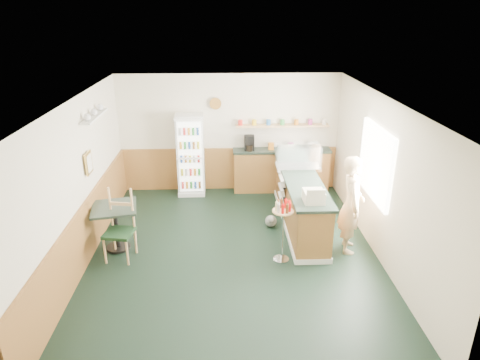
{
  "coord_description": "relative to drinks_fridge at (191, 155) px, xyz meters",
  "views": [
    {
      "loc": [
        -0.14,
        -6.49,
        4.0
      ],
      "look_at": [
        0.15,
        0.6,
        1.15
      ],
      "focal_mm": 32.0,
      "sensor_mm": 36.0,
      "label": 1
    }
  ],
  "objects": [
    {
      "name": "shopkeeper",
      "position": [
        2.93,
        -2.66,
        -0.05
      ],
      "size": [
        0.51,
        0.64,
        1.75
      ],
      "primitive_type": "imported",
      "rotation": [
        0.0,
        0.0,
        1.41
      ],
      "color": "tan",
      "rests_on": "ground"
    },
    {
      "name": "newspaper_rack",
      "position": [
        1.88,
        -1.59,
        -0.32
      ],
      "size": [
        0.09,
        0.48,
        0.75
      ],
      "color": "black",
      "rests_on": "ground"
    },
    {
      "name": "display_case",
      "position": [
        2.23,
        -1.21,
        0.33
      ],
      "size": [
        0.88,
        0.46,
        0.5
      ],
      "color": "silver",
      "rests_on": "service_counter"
    },
    {
      "name": "cafe_table",
      "position": [
        -1.17,
        -2.47,
        -0.34
      ],
      "size": [
        0.87,
        0.87,
        0.82
      ],
      "rotation": [
        0.0,
        0.0,
        0.19
      ],
      "color": "black",
      "rests_on": "ground"
    },
    {
      "name": "drinks_fridge",
      "position": [
        0.0,
        0.0,
        0.0
      ],
      "size": [
        0.61,
        0.53,
        1.85
      ],
      "color": "white",
      "rests_on": "ground"
    },
    {
      "name": "cash_register",
      "position": [
        2.23,
        -2.8,
        0.18
      ],
      "size": [
        0.34,
        0.36,
        0.19
      ],
      "primitive_type": "cube",
      "rotation": [
        0.0,
        0.0,
        0.01
      ],
      "color": "beige",
      "rests_on": "service_counter"
    },
    {
      "name": "service_counter",
      "position": [
        2.23,
        -1.67,
        -0.46
      ],
      "size": [
        0.68,
        3.01,
        1.01
      ],
      "color": "#9E6E33",
      "rests_on": "ground"
    },
    {
      "name": "back_counter",
      "position": [
        2.07,
        0.06,
        -0.38
      ],
      "size": [
        2.24,
        0.42,
        1.69
      ],
      "color": "#9E6E33",
      "rests_on": "ground"
    },
    {
      "name": "dog_doorstop",
      "position": [
        1.66,
        -1.77,
        -0.79
      ],
      "size": [
        0.23,
        0.3,
        0.27
      ],
      "rotation": [
        0.0,
        0.0,
        0.08
      ],
      "color": "gray",
      "rests_on": "ground"
    },
    {
      "name": "condiment_stand",
      "position": [
        1.71,
        -2.96,
        -0.18
      ],
      "size": [
        0.35,
        0.35,
        1.09
      ],
      "rotation": [
        0.0,
        0.0,
        0.33
      ],
      "color": "silver",
      "rests_on": "ground"
    },
    {
      "name": "room_envelope",
      "position": [
        0.66,
        -2.01,
        0.6
      ],
      "size": [
        5.04,
        6.02,
        2.72
      ],
      "color": "beige",
      "rests_on": "ground"
    },
    {
      "name": "ground",
      "position": [
        0.88,
        -2.74,
        -0.92
      ],
      "size": [
        6.0,
        6.0,
        0.0
      ],
      "primitive_type": "plane",
      "color": "black",
      "rests_on": "ground"
    },
    {
      "name": "cafe_chair",
      "position": [
        -1.04,
        -2.7,
        -0.28
      ],
      "size": [
        0.53,
        0.53,
        1.23
      ],
      "rotation": [
        0.0,
        0.0,
        -0.17
      ],
      "color": "black",
      "rests_on": "ground"
    }
  ]
}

